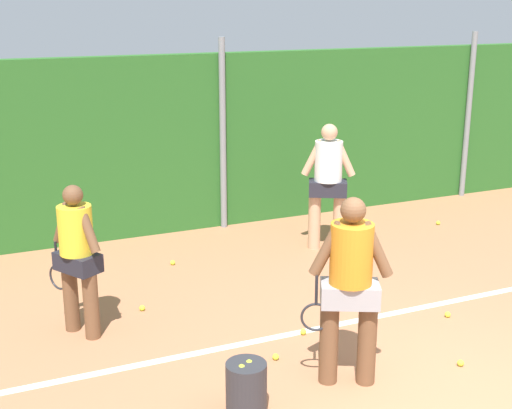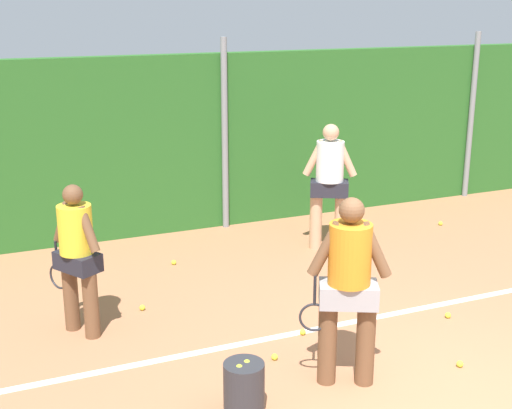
% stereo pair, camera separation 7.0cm
% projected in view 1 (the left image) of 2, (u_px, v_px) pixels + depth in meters
% --- Properties ---
extents(ground_plane, '(25.19, 25.19, 0.00)m').
position_uv_depth(ground_plane, '(357.00, 333.00, 7.65)').
color(ground_plane, '#B2704C').
extents(hedge_fence_backdrop, '(16.37, 0.25, 2.72)m').
position_uv_depth(hedge_fence_backdrop, '(219.00, 141.00, 10.99)').
color(hedge_fence_backdrop, '#286023').
rests_on(hedge_fence_backdrop, ground_plane).
extents(fence_post_center, '(0.10, 0.10, 2.97)m').
position_uv_depth(fence_post_center, '(223.00, 135.00, 10.81)').
color(fence_post_center, gray).
rests_on(fence_post_center, ground_plane).
extents(fence_post_right, '(0.10, 0.10, 2.97)m').
position_uv_depth(fence_post_right, '(468.00, 116.00, 12.61)').
color(fence_post_right, gray).
rests_on(fence_post_right, ground_plane).
extents(court_baseline_paint, '(11.96, 0.10, 0.01)m').
position_uv_depth(court_baseline_paint, '(345.00, 323.00, 7.88)').
color(court_baseline_paint, white).
rests_on(court_baseline_paint, ground_plane).
extents(player_foreground_near, '(0.79, 0.52, 1.83)m').
position_uv_depth(player_foreground_near, '(350.00, 282.00, 6.39)').
color(player_foreground_near, brown).
rests_on(player_foreground_near, ground_plane).
extents(player_midcourt, '(0.52, 0.66, 1.67)m').
position_uv_depth(player_midcourt, '(77.00, 253.00, 7.39)').
color(player_midcourt, brown).
rests_on(player_midcourt, ground_plane).
extents(player_backcourt_far, '(0.70, 0.53, 1.83)m').
position_uv_depth(player_backcourt_far, '(328.00, 180.00, 9.97)').
color(player_backcourt_far, tan).
rests_on(player_backcourt_far, ground_plane).
extents(ball_hopper, '(0.36, 0.36, 0.51)m').
position_uv_depth(ball_hopper, '(246.00, 385.00, 6.07)').
color(ball_hopper, '#2D2D33').
rests_on(ball_hopper, ground_plane).
extents(tennis_ball_1, '(0.07, 0.07, 0.07)m').
position_uv_depth(tennis_ball_1, '(173.00, 263.00, 9.60)').
color(tennis_ball_1, '#CCDB33').
rests_on(tennis_ball_1, ground_plane).
extents(tennis_ball_3, '(0.07, 0.07, 0.07)m').
position_uv_depth(tennis_ball_3, '(438.00, 223.00, 11.31)').
color(tennis_ball_3, '#CCDB33').
rests_on(tennis_ball_3, ground_plane).
extents(tennis_ball_6, '(0.07, 0.07, 0.07)m').
position_uv_depth(tennis_ball_6, '(448.00, 315.00, 8.02)').
color(tennis_ball_6, '#CCDB33').
rests_on(tennis_ball_6, ground_plane).
extents(tennis_ball_7, '(0.07, 0.07, 0.07)m').
position_uv_depth(tennis_ball_7, '(276.00, 357.00, 7.07)').
color(tennis_ball_7, '#CCDB33').
rests_on(tennis_ball_7, ground_plane).
extents(tennis_ball_8, '(0.07, 0.07, 0.07)m').
position_uv_depth(tennis_ball_8, '(461.00, 363.00, 6.95)').
color(tennis_ball_8, '#CCDB33').
rests_on(tennis_ball_8, ground_plane).
extents(tennis_ball_9, '(0.07, 0.07, 0.07)m').
position_uv_depth(tennis_ball_9, '(142.00, 308.00, 8.19)').
color(tennis_ball_9, '#CCDB33').
rests_on(tennis_ball_9, ground_plane).
extents(tennis_ball_10, '(0.07, 0.07, 0.07)m').
position_uv_depth(tennis_ball_10, '(79.00, 258.00, 9.76)').
color(tennis_ball_10, '#CCDB33').
rests_on(tennis_ball_10, ground_plane).
extents(tennis_ball_11, '(0.07, 0.07, 0.07)m').
position_uv_depth(tennis_ball_11, '(303.00, 332.00, 7.61)').
color(tennis_ball_11, '#CCDB33').
rests_on(tennis_ball_11, ground_plane).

